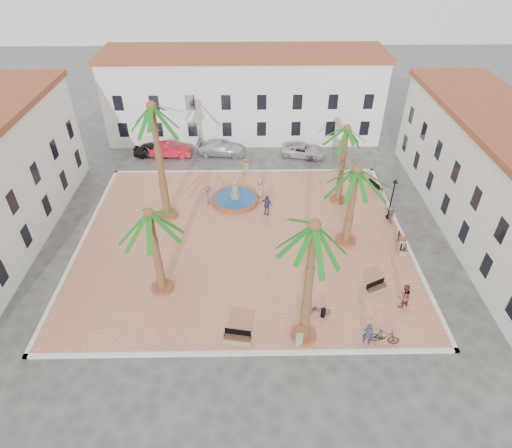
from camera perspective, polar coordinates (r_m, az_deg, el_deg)
The scene contains 36 objects.
ground at distance 34.67m, azimuth -1.65°, elevation -2.14°, with size 120.00×120.00×0.00m, color #56544F.
plaza at distance 34.62m, azimuth -1.66°, elevation -2.04°, with size 26.00×22.00×0.15m, color #DC8362.
kerb_n at distance 43.74m, azimuth -1.56°, elevation 7.03°, with size 26.30×0.30×0.16m, color silver.
kerb_s at distance 26.94m, azimuth -1.82°, elevation -16.85°, with size 26.30×0.30×0.16m, color silver.
kerb_e at distance 36.78m, azimuth 19.05°, elevation -1.71°, with size 0.30×22.30×0.16m, color silver.
kerb_w at distance 37.17m, azimuth -22.14°, elevation -2.09°, with size 0.30×22.30×0.16m, color silver.
building_north at distance 49.96m, azimuth -1.59°, elevation 16.86°, with size 30.40×7.40×9.50m.
building_east at distance 38.93m, azimuth 29.29°, elevation 5.48°, with size 7.40×26.40×9.00m.
fountain at distance 38.81m, azimuth -2.78°, elevation 3.40°, with size 4.20×4.20×2.17m.
palm_nw at distance 33.66m, azimuth -13.55°, elevation 13.46°, with size 5.61×5.61×10.24m.
palm_sw at distance 27.46m, azimuth -13.83°, elevation 0.05°, with size 5.04×5.04×6.82m.
palm_s at distance 22.24m, azimuth 7.63°, elevation -2.04°, with size 5.14×5.14×9.06m.
palm_e at distance 31.76m, azimuth 13.11°, elevation 5.78°, with size 5.31×5.31×6.96m.
palm_ne at distance 36.77m, azimuth 11.93°, elevation 11.29°, with size 4.61×4.61×7.36m.
bench_s at distance 27.18m, azimuth -2.50°, elevation -15.07°, with size 1.80×0.82×0.91m.
bench_se at distance 31.14m, azimuth 15.72°, elevation -8.34°, with size 1.67×1.14×0.85m.
bench_e at distance 35.32m, azimuth 18.85°, elevation -2.71°, with size 0.95×2.04×1.04m.
bench_ne at distance 42.02m, azimuth 15.60°, elevation 4.75°, with size 1.20×1.81×0.92m.
lamppost_s at distance 27.10m, azimuth 6.92°, elevation -7.50°, with size 0.45×0.45×4.15m.
lamppost_e at distance 37.19m, azimuth 17.82°, elevation 4.11°, with size 0.42×0.42×3.86m.
bollard_se at distance 26.80m, azimuth 5.78°, elevation -14.60°, with size 0.53×0.53×1.45m.
bollard_n at distance 42.80m, azimuth -1.28°, elevation 7.63°, with size 0.59×0.59×1.51m.
bollard_e at distance 34.66m, azimuth 18.80°, elevation -2.65°, with size 0.57×0.57×1.38m.
litter_bin at distance 28.76m, azimuth 8.93°, elevation -11.62°, with size 0.32×0.32×0.63m, color black.
cyclist_a at distance 27.48m, azimuth 14.70°, elevation -13.96°, with size 0.63×0.41×1.72m, color #2A3243.
bicycle_a at distance 28.78m, azimuth 8.30°, elevation -11.19°, with size 0.56×1.60×0.84m, color black.
cyclist_b at distance 30.19m, azimuth 19.13°, elevation -9.06°, with size 0.92×0.72×1.89m, color brown.
bicycle_b at distance 28.01m, azimuth 16.76°, elevation -14.20°, with size 0.51×1.82×1.09m, color black.
pedestrian_fountain_a at distance 39.13m, azimuth 0.56°, elevation 4.80°, with size 0.87×0.57×1.79m, color #9A835F.
pedestrian_fountain_b at distance 36.75m, azimuth 1.42°, elevation 2.57°, with size 1.13×0.47×1.93m, color #343B58.
pedestrian_north at distance 38.36m, azimuth -6.37°, elevation 3.84°, with size 1.16×0.67×1.80m, color #55555B.
pedestrian_east at distance 37.73m, azimuth 17.53°, elevation 1.34°, with size 1.46×0.47×1.58m, color slate.
car_black at distance 47.83m, azimuth -13.53°, elevation 9.60°, with size 1.67×4.14×1.41m, color black.
car_red at distance 47.36m, azimuth -11.31°, elevation 9.67°, with size 1.56×4.47×1.47m, color #B71022.
car_silver at distance 46.96m, azimuth -4.68°, elevation 10.05°, with size 2.08×5.11×1.48m, color silver.
car_white at distance 46.77m, azimuth 6.25°, elevation 9.70°, with size 2.13×4.62×1.28m, color beige.
Camera 1 is at (0.55, -26.98, 21.76)m, focal length 30.00 mm.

